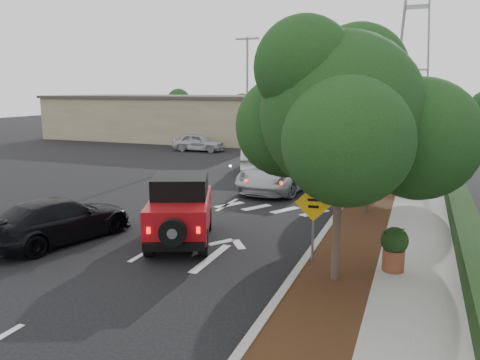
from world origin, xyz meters
The scene contains 19 objects.
ground centered at (0.00, 0.00, 0.00)m, with size 120.00×120.00×0.00m, color black.
curb centered at (4.60, 12.00, 0.07)m, with size 0.20×70.00×0.15m, color #9E9B93.
planting_strip centered at (5.60, 12.00, 0.06)m, with size 1.80×70.00×0.12m, color black.
sidewalk centered at (7.50, 12.00, 0.06)m, with size 2.00×70.00×0.12m, color gray.
hedge centered at (8.90, 12.00, 0.40)m, with size 0.80×70.00×0.80m, color black.
commercial_building centered at (-16.00, 30.00, 2.00)m, with size 22.00×12.00×4.00m, color gray.
transmission_tower centered at (6.00, 48.00, 0.00)m, with size 7.00×4.00×28.00m, color slate, non-canonical shape.
street_tree_near centered at (5.60, -0.50, 0.00)m, with size 3.80×3.80×5.92m, color black, non-canonical shape.
street_tree_mid centered at (5.60, 6.50, 0.00)m, with size 3.20×3.20×5.32m, color black, non-canonical shape.
street_tree_far centered at (5.60, 13.00, 0.00)m, with size 3.40×3.40×5.62m, color black, non-canonical shape.
light_pole_a centered at (-6.50, 26.00, 0.00)m, with size 2.00×0.22×9.00m, color slate, non-canonical shape.
light_pole_b centered at (-7.50, 38.00, 0.00)m, with size 2.00×0.22×9.00m, color slate, non-canonical shape.
red_jeep centered at (0.43, 1.18, 1.06)m, with size 3.08×4.25×2.08m.
silver_suv_ahead centered at (1.21, 9.75, 0.80)m, with size 2.65×5.75×1.60m, color #ACB0B4.
black_suv_oncoming centered at (-3.11, -0.29, 0.70)m, with size 1.96×4.81×1.40m, color black.
silver_sedan_oncoming centered at (-1.50, 13.91, 0.79)m, with size 1.67×4.80×1.58m, color #ABAFB3.
parked_suv centered at (-8.77, 21.20, 0.69)m, with size 1.63×4.04×1.38m, color #A9ACB1.
speed_hump_sign centered at (4.80, 0.53, 1.48)m, with size 1.00×0.13×2.13m.
terracotta_planter centered at (6.91, 0.60, 0.82)m, with size 0.70×0.70×1.22m.
Camera 1 is at (7.34, -11.52, 4.73)m, focal length 35.00 mm.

